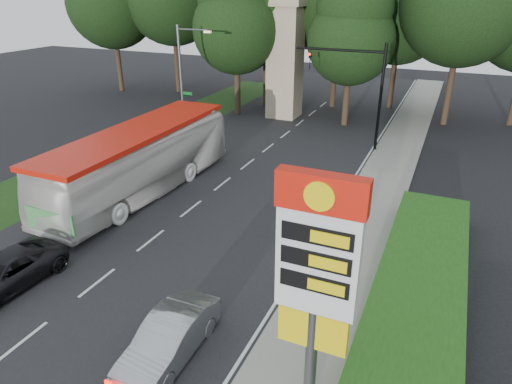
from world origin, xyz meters
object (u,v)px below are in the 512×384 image
at_px(monument, 285,56).
at_px(sedan_silver, 169,339).
at_px(transit_bus, 140,162).
at_px(suv_charcoal, 4,273).
at_px(gas_station_pylon, 317,267).
at_px(streetlight_signs, 183,76).
at_px(traffic_signal_mast, 362,82).

relative_size(monument, sedan_silver, 2.38).
distance_m(monument, transit_bus, 18.62).
xyz_separation_m(monument, suv_charcoal, (-0.96, -27.60, -4.45)).
relative_size(gas_station_pylon, streetlight_signs, 0.86).
distance_m(traffic_signal_mast, suv_charcoal, 23.61).
height_order(gas_station_pylon, traffic_signal_mast, traffic_signal_mast).
height_order(gas_station_pylon, transit_bus, gas_station_pylon).
height_order(sedan_silver, suv_charcoal, sedan_silver).
xyz_separation_m(sedan_silver, suv_charcoal, (-7.71, 0.48, -0.04)).
xyz_separation_m(traffic_signal_mast, monument, (-7.68, 6.00, 0.43)).
relative_size(gas_station_pylon, traffic_signal_mast, 0.95).
relative_size(streetlight_signs, suv_charcoal, 1.70).
height_order(gas_station_pylon, monument, monument).
relative_size(traffic_signal_mast, streetlight_signs, 0.90).
relative_size(monument, transit_bus, 0.77).
bearing_deg(transit_bus, suv_charcoal, -83.74).
distance_m(transit_bus, sedan_silver, 12.87).
bearing_deg(traffic_signal_mast, streetlight_signs, -171.08).
relative_size(streetlight_signs, sedan_silver, 1.90).
xyz_separation_m(gas_station_pylon, transit_bus, (-12.70, 9.74, -2.63)).
distance_m(gas_station_pylon, streetlight_signs, 25.74).
bearing_deg(sedan_silver, gas_station_pylon, 0.21).
bearing_deg(traffic_signal_mast, sedan_silver, -92.42).
bearing_deg(sedan_silver, monument, 102.84).
height_order(streetlight_signs, transit_bus, streetlight_signs).
distance_m(streetlight_signs, transit_bus, 11.16).
xyz_separation_m(gas_station_pylon, monument, (-11.20, 28.01, 0.66)).
bearing_deg(transit_bus, gas_station_pylon, -34.52).
distance_m(monument, sedan_silver, 29.21).
bearing_deg(streetlight_signs, gas_station_pylon, -51.04).
distance_m(sedan_silver, suv_charcoal, 7.73).
distance_m(traffic_signal_mast, sedan_silver, 22.45).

